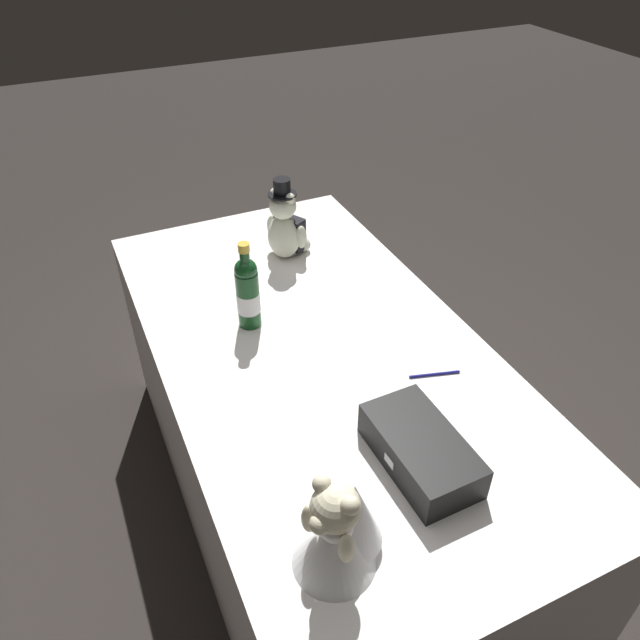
# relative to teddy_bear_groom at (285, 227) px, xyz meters

# --- Properties ---
(ground_plane) EXTENTS (12.00, 12.00, 0.00)m
(ground_plane) POSITION_rel_teddy_bear_groom_xyz_m (0.53, -0.11, -0.88)
(ground_plane) COLOR #2D2826
(reception_table) EXTENTS (1.79, 0.92, 0.76)m
(reception_table) POSITION_rel_teddy_bear_groom_xyz_m (0.53, -0.11, -0.49)
(reception_table) COLOR white
(reception_table) RESTS_ON ground_plane
(teddy_bear_groom) EXTENTS (0.16, 0.16, 0.30)m
(teddy_bear_groom) POSITION_rel_teddy_bear_groom_xyz_m (0.00, 0.00, 0.00)
(teddy_bear_groom) COLOR beige
(teddy_bear_groom) RESTS_ON reception_table
(teddy_bear_bride) EXTENTS (0.20, 0.23, 0.25)m
(teddy_bear_bride) POSITION_rel_teddy_bear_groom_xyz_m (1.16, -0.35, -0.01)
(teddy_bear_bride) COLOR white
(teddy_bear_bride) RESTS_ON reception_table
(champagne_bottle) EXTENTS (0.07, 0.07, 0.29)m
(champagne_bottle) POSITION_rel_teddy_bear_groom_xyz_m (0.33, -0.26, 0.01)
(champagne_bottle) COLOR #14461D
(champagne_bottle) RESTS_ON reception_table
(signing_pen) EXTENTS (0.05, 0.15, 0.01)m
(signing_pen) POSITION_rel_teddy_bear_groom_xyz_m (0.78, 0.14, -0.11)
(signing_pen) COLOR navy
(signing_pen) RESTS_ON reception_table
(gift_case_black) EXTENTS (0.31, 0.17, 0.09)m
(gift_case_black) POSITION_rel_teddy_bear_groom_xyz_m (1.02, -0.07, -0.07)
(gift_case_black) COLOR black
(gift_case_black) RESTS_ON reception_table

